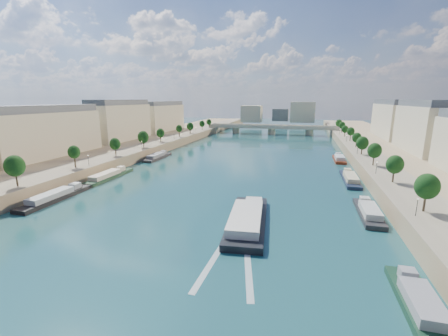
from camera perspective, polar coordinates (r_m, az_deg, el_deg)
The scene contains 16 objects.
ground at distance 132.54m, azimuth 2.57°, elevation -0.24°, with size 700.00×700.00×0.00m, color #0B2C31.
quay_left at distance 162.97m, azimuth -23.00°, elevation 2.13°, with size 44.00×520.00×5.00m, color #9E8460.
quay_right at distance 136.57m, azimuth 33.57°, elevation -0.98°, with size 44.00×520.00×5.00m, color #9E8460.
pave_left at distance 153.83m, azimuth -18.65°, elevation 2.86°, with size 14.00×520.00×0.10m, color gray.
pave_right at distance 131.92m, azimuth 27.55°, elevation 0.45°, with size 14.00×520.00×0.10m, color gray.
trees_left at distance 153.59m, azimuth -17.77°, elevation 4.96°, with size 4.80×268.80×8.26m.
trees_right at distance 140.22m, azimuth 26.14°, elevation 3.52°, with size 4.80×268.80×8.26m.
lamps_left at distance 142.73m, azimuth -19.41°, elevation 3.17°, with size 0.36×200.36×4.28m.
lamps_right at distance 135.32m, azimuth 25.37°, elevation 2.14°, with size 0.36×200.36×4.28m.
buildings_left at distance 178.59m, azimuth -24.38°, elevation 7.41°, with size 16.00×226.00×23.20m.
skyline at distance 346.76m, azimuth 11.08°, elevation 10.22°, with size 79.00×42.00×22.00m.
bridge at distance 267.79m, azimuth 9.05°, elevation 7.47°, with size 112.00×12.00×8.15m.
tour_barge at distance 75.57m, azimuth 4.44°, elevation -9.75°, with size 11.87×31.80×4.22m.
wake at distance 61.57m, azimuth 1.46°, elevation -16.60°, with size 10.74×26.02×0.04m.
moored_barges_left at distance 106.13m, azimuth -29.56°, elevation -4.91°, with size 5.00×158.60×3.60m.
moored_barges_right at distance 90.81m, azimuth 25.69°, elevation -7.34°, with size 5.00×164.62×3.60m.
Camera 1 is at (27.46, -26.03, 30.50)m, focal length 24.00 mm.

